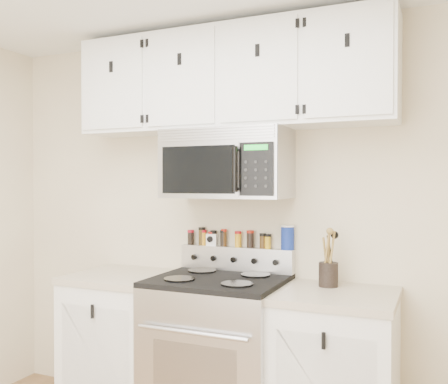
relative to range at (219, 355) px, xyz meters
The scene contains 20 objects.
back_wall 0.83m from the range, 90.00° to the left, with size 3.50×0.01×2.50m, color #BDAB8E.
range is the anchor object (origin of this frame).
base_cabinet_left 0.69m from the range, behind, with size 0.64×0.62×0.92m.
base_cabinet_right 0.69m from the range, ahead, with size 0.64×0.62×0.92m.
microwave 1.15m from the range, 89.77° to the left, with size 0.76×0.44×0.42m.
upper_cabinets 1.67m from the range, 90.00° to the left, with size 2.00×0.35×0.62m.
utensil_crock 0.82m from the range, 13.62° to the left, with size 0.11×0.11×0.32m.
kitchen_timer 0.73m from the range, 121.83° to the left, with size 0.07×0.06×0.08m, color white.
salt_canister 0.82m from the range, 39.70° to the left, with size 0.08×0.08×0.15m.
spice_jar_0 0.79m from the range, 139.54° to the left, with size 0.04×0.04×0.10m.
spice_jar_1 0.77m from the range, 131.24° to the left, with size 0.05×0.05×0.12m.
spice_jar_2 0.76m from the range, 129.90° to the left, with size 0.04×0.04×0.10m.
spice_jar_3 0.74m from the range, 121.71° to the left, with size 0.05×0.05×0.09m.
spice_jar_4 0.74m from the range, 120.10° to the left, with size 0.04×0.04×0.10m.
spice_jar_5 0.73m from the range, 108.31° to the left, with size 0.04×0.04×0.10m.
spice_jar_6 0.73m from the range, 107.36° to the left, with size 0.04×0.04×0.11m.
spice_jar_7 0.72m from the range, 87.73° to the left, with size 0.04×0.04×0.10m.
spice_jar_8 0.73m from the range, 71.45° to the left, with size 0.05×0.05×0.11m.
spice_jar_9 0.74m from the range, 57.58° to the left, with size 0.04×0.04×0.09m.
spice_jar_10 0.75m from the range, 53.13° to the left, with size 0.04×0.04×0.09m.
Camera 1 is at (1.20, -1.26, 1.51)m, focal length 40.00 mm.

